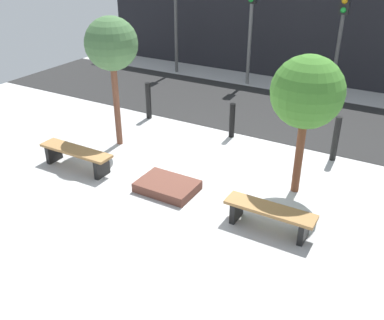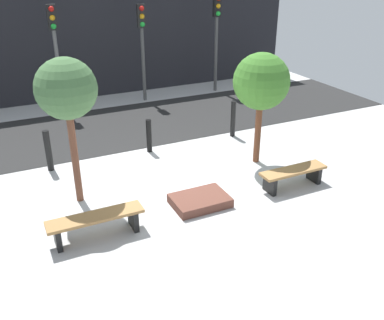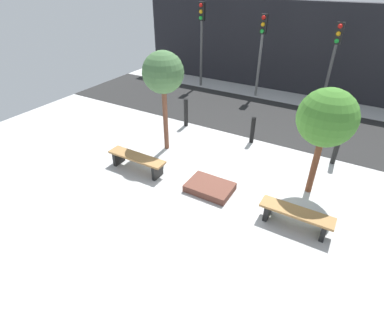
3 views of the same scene
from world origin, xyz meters
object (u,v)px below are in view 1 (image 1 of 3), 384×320
Objects in this scene: bench_right at (270,214)px; traffic_light_mid_east at (342,23)px; planter_bed at (167,186)px; traffic_light_mid_west at (251,13)px; traffic_light_west at (175,0)px; bollard_far_left at (148,101)px; bench_left at (76,155)px; tree_behind_left_bench at (111,45)px; bollard_center at (336,139)px; bollard_left at (232,120)px; tree_behind_right_bench at (307,93)px.

bench_right is 0.48× the size of traffic_light_mid_east.
traffic_light_mid_west is at bearing 101.10° from planter_bed.
traffic_light_west is 1.09× the size of traffic_light_mid_west.
bollard_far_left reaches higher than bench_right.
bench_left is 2.29m from planter_bed.
tree_behind_left_bench reaches higher than bollard_center.
bench_right is 0.52× the size of tree_behind_left_bench.
bollard_center reaches higher than bench_left.
tree_behind_left_bench is 3.42× the size of bollard_left.
traffic_light_west is at bearing 134.95° from bollard_left.
planter_bed is 3.10m from bollard_left.
traffic_light_west is at bearing 105.79° from bench_left.
traffic_light_mid_west is at bearing 115.69° from bench_right.
planter_bed is at bearing -49.72° from bollard_far_left.
tree_behind_left_bench is 5.54m from bollard_center.
tree_behind_left_bench is at bearing -70.91° from traffic_light_west.
traffic_light_mid_west is at bearing 132.70° from bollard_center.
bollard_left is at bearing 37.99° from tree_behind_left_bench.
planter_bed is 4.06m from bollard_far_left.
bollard_far_left is (-0.34, 1.77, -1.93)m from tree_behind_left_bench.
bollard_center reaches higher than bollard_left.
traffic_light_west is 5.89m from traffic_light_mid_east.
traffic_light_west is at bearing 120.48° from planter_bed.
tree_behind_left_bench reaches higher than bollard_left.
traffic_light_west is (-2.14, 7.70, 2.28)m from bench_left.
traffic_light_mid_west reaches higher than traffic_light_mid_east.
bollard_far_left is 0.30× the size of traffic_light_mid_west.
tree_behind_left_bench is at bearing -79.22° from bollard_far_left.
traffic_light_mid_east reaches higher than bench_right.
bollard_center is at bearing 79.22° from tree_behind_right_bench.
bollard_left is (0.00, 3.08, 0.36)m from planter_bed.
bollard_center is at bearing 34.13° from bench_left.
traffic_light_west is 2.95m from traffic_light_mid_west.
tree_behind_right_bench is 3.31m from bollard_left.
planter_bed is at bearing -101.10° from traffic_light_mid_east.
traffic_light_west reaches higher than tree_behind_right_bench.
traffic_light_west is 1.13× the size of traffic_light_mid_east.
tree_behind_left_bench is 2.65m from bollard_far_left.
traffic_light_mid_west is (-1.47, 7.50, 2.31)m from planter_bed.
traffic_light_mid_west is at bearing -0.01° from traffic_light_west.
planter_bed is 7.96m from traffic_light_mid_east.
bollard_far_left is at bearing 145.87° from bench_right.
planter_bed is at bearing -130.28° from bollard_center.
bench_left is 1.69× the size of bollard_center.
bench_left is 8.31m from traffic_light_west.
bollard_left is (2.27, 3.28, 0.11)m from bench_left.
bollard_center reaches higher than bollard_far_left.
tree_behind_left_bench is 3.51m from bollard_left.
planter_bed is at bearing 5.27° from bench_left.
tree_behind_right_bench is at bearing -42.82° from traffic_light_west.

